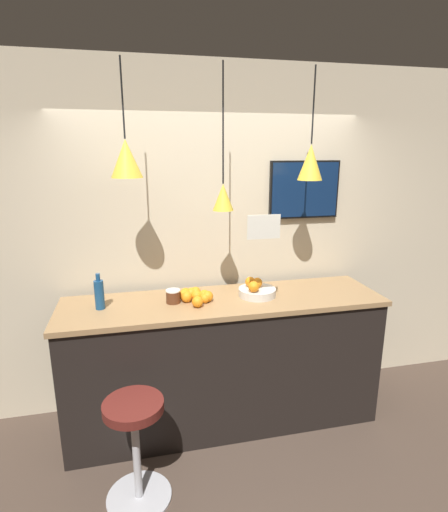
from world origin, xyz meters
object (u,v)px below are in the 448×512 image
(fruit_bowl, at_px, (256,290))
(juice_bottle, at_px, (99,294))
(spread_jar, at_px, (173,296))
(mounted_tv, at_px, (304,190))
(bar_stool, at_px, (135,435))

(fruit_bowl, height_order, juice_bottle, juice_bottle)
(juice_bottle, bearing_deg, fruit_bowl, 0.08)
(juice_bottle, distance_m, spread_jar, 0.54)
(spread_jar, distance_m, mounted_tv, 1.46)
(bar_stool, relative_size, fruit_bowl, 2.43)
(spread_jar, bearing_deg, fruit_bowl, 0.15)
(bar_stool, height_order, juice_bottle, juice_bottle)
(fruit_bowl, distance_m, spread_jar, 0.66)
(bar_stool, bearing_deg, fruit_bowl, 34.25)
(spread_jar, bearing_deg, mounted_tv, 17.44)
(bar_stool, distance_m, juice_bottle, 1.00)
(mounted_tv, bearing_deg, bar_stool, -145.48)
(fruit_bowl, relative_size, mounted_tv, 0.47)
(juice_bottle, distance_m, mounted_tv, 1.90)
(bar_stool, relative_size, spread_jar, 6.55)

